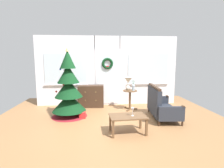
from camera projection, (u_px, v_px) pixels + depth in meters
ground_plane at (112, 124)px, 4.74m from camera, size 6.76×6.76×0.00m
back_wall_with_door at (107, 71)px, 6.61m from camera, size 5.20×0.19×2.55m
christmas_tree at (69, 91)px, 5.27m from camera, size 1.06×1.06×2.05m
dresser_cabinet at (91, 96)px, 6.40m from camera, size 0.92×0.47×0.78m
settee_sofa at (160, 106)px, 5.16m from camera, size 0.80×1.41×0.96m
side_table at (130, 96)px, 6.02m from camera, size 0.50×0.48×0.67m
table_lamp at (128, 82)px, 5.99m from camera, size 0.28×0.28×0.44m
flower_vase at (133, 87)px, 5.92m from camera, size 0.11×0.10×0.35m
coffee_table at (128, 118)px, 4.13m from camera, size 0.88×0.58×0.42m
wine_glass at (133, 110)px, 4.08m from camera, size 0.08×0.08×0.20m
gift_box at (82, 115)px, 5.20m from camera, size 0.19×0.17×0.19m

